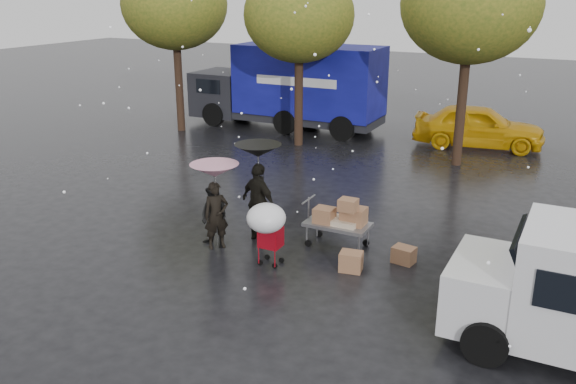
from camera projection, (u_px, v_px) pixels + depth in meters
The scene contains 13 objects.
ground at pixel (243, 263), 13.46m from camera, with size 90.00×90.00×0.00m, color black.
person_pink at pixel (216, 215), 14.01m from camera, with size 0.58×0.38×1.59m, color black.
person_middle at pixel (214, 217), 14.09m from camera, with size 0.71×0.55×1.47m, color black.
person_black at pixel (259, 202), 14.38m from camera, with size 1.12×0.47×1.91m, color black.
umbrella_pink at pixel (215, 170), 13.66m from camera, with size 1.11×1.11×2.03m.
umbrella_black at pixel (258, 151), 13.97m from camera, with size 1.09×1.09×2.37m.
vendor_cart at pixel (341, 218), 14.05m from camera, with size 1.52×0.80×1.27m.
shopping_cart at pixel (267, 221), 12.94m from camera, with size 0.84×0.84×1.46m.
blue_truck at pixel (291, 87), 25.60m from camera, with size 8.30×2.60×3.50m.
box_ground_near at pixel (351, 261), 13.04m from camera, with size 0.47×0.38×0.42m, color brown.
box_ground_far at pixel (404, 255), 13.43m from camera, with size 0.47×0.37×0.37m, color brown.
yellow_taxi at pixel (478, 126), 22.81m from camera, with size 1.91×4.74×1.61m, color #DDA00B.
tree_row at pixel (380, 10), 20.48m from camera, with size 21.60×4.40×7.12m.
Camera 1 is at (6.43, -10.46, 5.83)m, focal length 38.00 mm.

